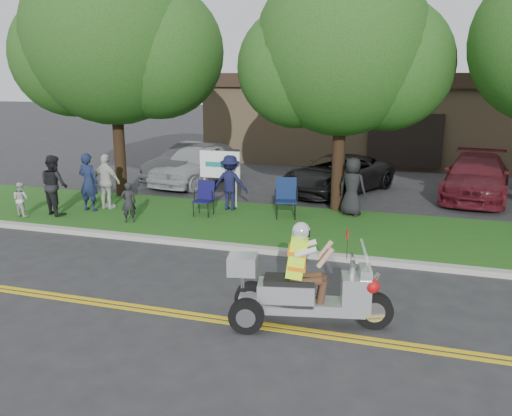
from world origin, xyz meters
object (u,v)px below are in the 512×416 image
(spectator_adult_left, at_px, (88,182))
(parked_car_far_left, at_px, (195,164))
(trike_scooter, at_px, (302,290))
(lawn_chair_a, at_px, (205,196))
(lawn_chair_b, at_px, (286,195))
(spectator_adult_mid, at_px, (54,185))
(parked_car_left, at_px, (192,163))
(parked_car_right, at_px, (476,177))
(parked_car_mid, at_px, (338,174))
(spectator_adult_right, at_px, (107,182))

(spectator_adult_left, bearing_deg, parked_car_far_left, -100.19)
(trike_scooter, xyz_separation_m, lawn_chair_a, (-4.09, 5.74, 0.04))
(lawn_chair_b, xyz_separation_m, spectator_adult_left, (-5.58, -1.03, 0.23))
(spectator_adult_mid, height_order, parked_car_far_left, spectator_adult_mid)
(parked_car_left, relative_size, parked_car_right, 0.90)
(trike_scooter, height_order, spectator_adult_mid, spectator_adult_mid)
(spectator_adult_left, distance_m, parked_car_mid, 8.11)
(spectator_adult_mid, bearing_deg, parked_car_left, -78.80)
(trike_scooter, distance_m, spectator_adult_mid, 9.29)
(lawn_chair_a, height_order, parked_car_left, parked_car_left)
(parked_car_far_left, relative_size, parked_car_mid, 0.93)
(trike_scooter, xyz_separation_m, spectator_adult_right, (-7.09, 5.54, 0.31))
(spectator_adult_right, height_order, parked_car_far_left, spectator_adult_right)
(lawn_chair_b, bearing_deg, spectator_adult_mid, -179.62)
(trike_scooter, bearing_deg, lawn_chair_a, 113.63)
(spectator_adult_left, relative_size, parked_car_right, 0.35)
(lawn_chair_a, xyz_separation_m, parked_car_left, (-2.58, 4.92, 0.07))
(trike_scooter, height_order, lawn_chair_b, trike_scooter)
(lawn_chair_a, distance_m, parked_car_left, 5.56)
(parked_car_left, bearing_deg, parked_car_far_left, -41.07)
(lawn_chair_b, bearing_deg, parked_car_far_left, 123.51)
(lawn_chair_b, bearing_deg, lawn_chair_a, 177.22)
(spectator_adult_right, xyz_separation_m, parked_car_far_left, (0.74, 4.66, -0.18))
(spectator_adult_mid, bearing_deg, parked_car_right, -126.68)
(trike_scooter, height_order, spectator_adult_left, spectator_adult_left)
(parked_car_left, bearing_deg, spectator_adult_mid, -89.19)
(lawn_chair_b, distance_m, parked_car_mid, 4.07)
(spectator_adult_right, bearing_deg, spectator_adult_left, 52.21)
(spectator_adult_left, xyz_separation_m, parked_car_mid, (6.36, 5.02, -0.30))
(trike_scooter, bearing_deg, parked_car_right, 61.04)
(parked_car_far_left, bearing_deg, parked_car_left, 133.18)
(parked_car_left, bearing_deg, spectator_adult_left, -84.16)
(parked_car_left, distance_m, parked_car_mid, 5.59)
(parked_car_far_left, distance_m, parked_car_mid, 5.25)
(lawn_chair_b, xyz_separation_m, parked_car_far_left, (-4.47, 3.99, 0.02))
(parked_car_mid, bearing_deg, spectator_adult_right, -118.21)
(lawn_chair_a, bearing_deg, spectator_adult_right, -176.49)
(lawn_chair_b, distance_m, parked_car_right, 6.97)
(lawn_chair_b, distance_m, spectator_adult_right, 5.26)
(lawn_chair_b, distance_m, parked_car_left, 6.55)
(spectator_adult_mid, height_order, parked_car_mid, spectator_adult_mid)
(spectator_adult_mid, relative_size, parked_car_right, 0.35)
(trike_scooter, relative_size, parked_car_left, 0.61)
(parked_car_far_left, relative_size, parked_car_right, 0.89)
(spectator_adult_mid, distance_m, parked_car_far_left, 5.95)
(lawn_chair_a, xyz_separation_m, spectator_adult_mid, (-4.02, -1.22, 0.30))
(spectator_adult_left, distance_m, parked_car_far_left, 5.14)
(parked_car_right, bearing_deg, parked_car_left, -171.65)
(parked_car_right, bearing_deg, lawn_chair_a, -138.17)
(lawn_chair_b, relative_size, parked_car_mid, 0.23)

